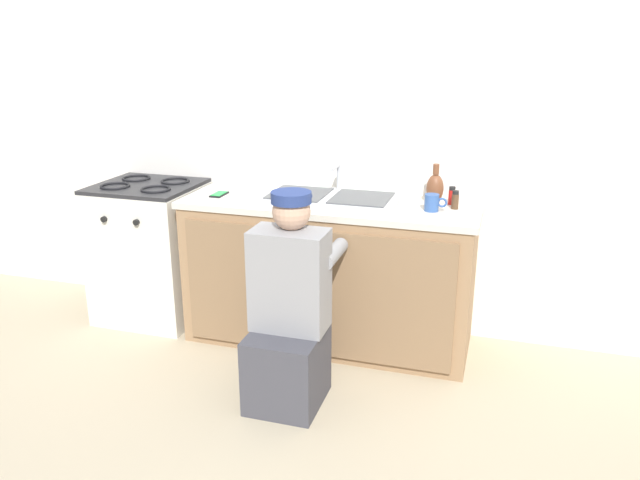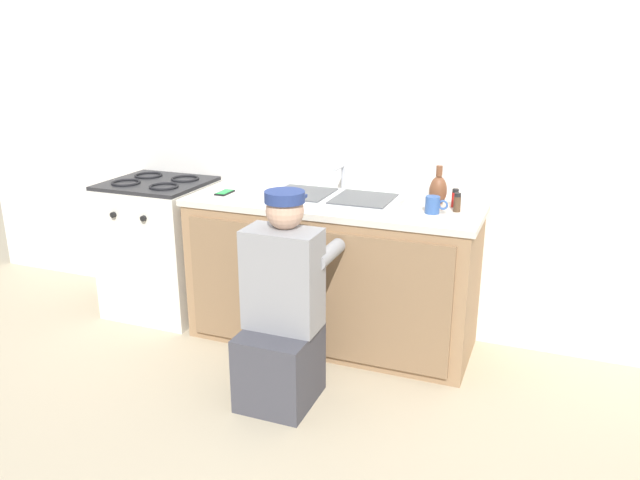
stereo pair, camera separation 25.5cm
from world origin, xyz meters
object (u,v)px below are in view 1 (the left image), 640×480
sink_double_basin (330,198)px  spice_bottle_red (452,196)px  spice_bottle_pepper (455,200)px  cell_phone (219,194)px  coffee_mug (432,203)px  vase_decorative (435,188)px  plumber_person (289,318)px  stove_range (152,251)px

sink_double_basin → spice_bottle_red: 0.71m
spice_bottle_pepper → cell_phone: (-1.41, -0.10, -0.04)m
coffee_mug → vase_decorative: (-0.01, 0.18, 0.04)m
sink_double_basin → vase_decorative: 0.61m
plumber_person → vase_decorative: (0.60, 0.85, 0.52)m
stove_range → spice_bottle_red: 1.99m
sink_double_basin → coffee_mug: 0.61m
stove_range → spice_bottle_red: size_ratio=8.82×
stove_range → plumber_person: bearing=-30.2°
spice_bottle_pepper → cell_phone: size_ratio=0.75×
coffee_mug → vase_decorative: size_ratio=0.55×
stove_range → coffee_mug: size_ratio=7.35×
cell_phone → vase_decorative: 1.30m
plumber_person → spice_bottle_red: (0.70, 0.85, 0.49)m
spice_bottle_pepper → cell_phone: bearing=-175.9°
sink_double_basin → cell_phone: size_ratio=5.71×
stove_range → plumber_person: size_ratio=0.84×
stove_range → coffee_mug: bearing=-1.3°
stove_range → spice_bottle_red: spice_bottle_red is taller
stove_range → sink_double_basin: bearing=0.1°
spice_bottle_red → cell_phone: spice_bottle_red is taller
plumber_person → cell_phone: (-0.68, 0.66, 0.44)m
coffee_mug → cell_phone: 1.29m
plumber_person → coffee_mug: (0.61, 0.67, 0.48)m
cell_phone → sink_double_basin: bearing=5.1°
vase_decorative → coffee_mug: bearing=-86.9°
stove_range → cell_phone: bearing=-6.2°
plumber_person → vase_decorative: 1.17m
plumber_person → coffee_mug: bearing=47.9°
spice_bottle_pepper → sink_double_basin: bearing=-177.0°
sink_double_basin → stove_range: (-1.24, -0.00, -0.46)m
plumber_person → cell_phone: plumber_person is taller
spice_bottle_red → stove_range: bearing=-176.0°
coffee_mug → cell_phone: bearing=-179.2°
plumber_person → spice_bottle_red: size_ratio=10.52×
stove_range → spice_bottle_red: (1.93, 0.13, 0.49)m
sink_double_basin → spice_bottle_pepper: bearing=3.0°
spice_bottle_red → coffee_mug: bearing=-116.8°
spice_bottle_pepper → plumber_person: bearing=-133.8°
plumber_person → spice_bottle_red: bearing=50.6°
spice_bottle_pepper → coffee_mug: 0.14m
stove_range → cell_phone: 0.71m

